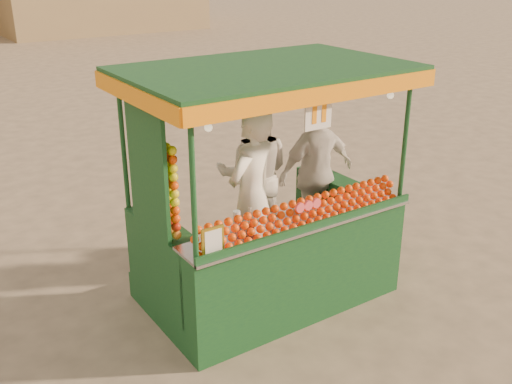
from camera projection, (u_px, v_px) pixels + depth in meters
ground at (251, 285)px, 6.71m from camera, size 90.00×90.00×0.00m
juice_cart at (267, 232)px, 6.12m from camera, size 2.73×1.77×2.48m
vendor_left at (252, 195)px, 6.02m from camera, size 0.78×0.65×1.81m
vendor_middle at (254, 174)px, 6.65m from camera, size 1.09×1.03×1.77m
vendor_right at (316, 172)px, 6.82m from camera, size 1.01×0.46×1.70m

